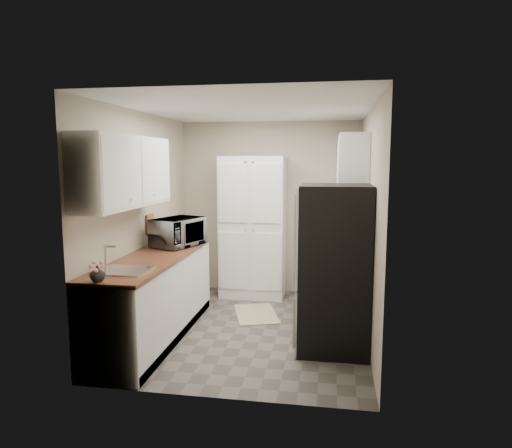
{
  "coord_description": "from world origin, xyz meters",
  "views": [
    {
      "loc": [
        0.89,
        -5.02,
        1.93
      ],
      "look_at": [
        0.04,
        0.15,
        1.21
      ],
      "focal_mm": 32.0,
      "sensor_mm": 36.0,
      "label": 1
    }
  ],
  "objects_px": {
    "pantry_cabinet": "(253,227)",
    "toaster_oven": "(345,228)",
    "refrigerator": "(334,268)",
    "microwave": "(178,232)",
    "electric_range": "(336,283)",
    "wine_bottle": "(179,232)"
  },
  "relations": [
    {
      "from": "microwave",
      "to": "refrigerator",
      "type": "bearing_deg",
      "value": -86.36
    },
    {
      "from": "refrigerator",
      "to": "wine_bottle",
      "type": "xyz_separation_m",
      "value": [
        -1.91,
        0.78,
        0.2
      ]
    },
    {
      "from": "pantry_cabinet",
      "to": "wine_bottle",
      "type": "distance_m",
      "value": 1.22
    },
    {
      "from": "electric_range",
      "to": "toaster_oven",
      "type": "height_order",
      "value": "electric_range"
    },
    {
      "from": "pantry_cabinet",
      "to": "toaster_oven",
      "type": "bearing_deg",
      "value": -2.13
    },
    {
      "from": "microwave",
      "to": "wine_bottle",
      "type": "bearing_deg",
      "value": 35.7
    },
    {
      "from": "wine_bottle",
      "to": "toaster_oven",
      "type": "distance_m",
      "value": 2.25
    },
    {
      "from": "microwave",
      "to": "toaster_oven",
      "type": "bearing_deg",
      "value": -40.34
    },
    {
      "from": "refrigerator",
      "to": "wine_bottle",
      "type": "relative_size",
      "value": 6.55
    },
    {
      "from": "electric_range",
      "to": "wine_bottle",
      "type": "xyz_separation_m",
      "value": [
        -1.95,
        -0.02,
        0.57
      ]
    },
    {
      "from": "pantry_cabinet",
      "to": "electric_range",
      "type": "height_order",
      "value": "pantry_cabinet"
    },
    {
      "from": "pantry_cabinet",
      "to": "refrigerator",
      "type": "relative_size",
      "value": 1.18
    },
    {
      "from": "refrigerator",
      "to": "wine_bottle",
      "type": "distance_m",
      "value": 2.07
    },
    {
      "from": "electric_range",
      "to": "toaster_oven",
      "type": "bearing_deg",
      "value": 82.51
    },
    {
      "from": "toaster_oven",
      "to": "electric_range",
      "type": "bearing_deg",
      "value": -74.66
    },
    {
      "from": "refrigerator",
      "to": "microwave",
      "type": "distance_m",
      "value": 1.95
    },
    {
      "from": "refrigerator",
      "to": "electric_range",
      "type": "bearing_deg",
      "value": 87.52
    },
    {
      "from": "pantry_cabinet",
      "to": "wine_bottle",
      "type": "xyz_separation_m",
      "value": [
        -0.77,
        -0.94,
        0.05
      ]
    },
    {
      "from": "wine_bottle",
      "to": "pantry_cabinet",
      "type": "bearing_deg",
      "value": 50.71
    },
    {
      "from": "refrigerator",
      "to": "microwave",
      "type": "bearing_deg",
      "value": 163.18
    },
    {
      "from": "toaster_oven",
      "to": "refrigerator",
      "type": "bearing_deg",
      "value": -72.28
    },
    {
      "from": "electric_range",
      "to": "wine_bottle",
      "type": "distance_m",
      "value": 2.03
    }
  ]
}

